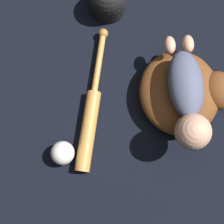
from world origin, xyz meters
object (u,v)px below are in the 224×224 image
Objects in this scene: baseball_glove at (186,92)px; baseball_bat at (91,115)px; baby_figure at (188,100)px; baseball at (63,153)px.

baseball_bat is at bearing -80.32° from baseball_glove.
baseball_glove is 0.34m from baseball_bat.
baby_figure is at bearing -22.73° from baseball_glove.
baseball_glove is at bearing 112.94° from baseball.
baby_figure reaches higher than baseball_bat.
baseball_glove reaches higher than baseball.
baseball_glove is 0.64× the size of baseball_bat.
baseball_glove is 4.13× the size of baseball.
baby_figure reaches higher than baseball_glove.
baseball_bat is (0.00, -0.31, -0.13)m from baby_figure.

